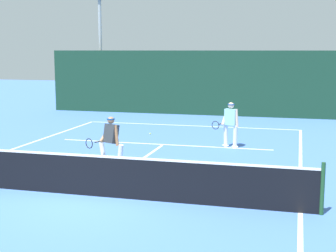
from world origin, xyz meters
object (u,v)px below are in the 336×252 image
Objects in this scene: tennis_ball at (150,134)px; tennis_ball_extra at (240,175)px; player_far at (230,123)px; light_pole at (100,38)px; player_near at (111,141)px.

tennis_ball is 7.21m from tennis_ball_extra.
player_far is 13.15m from light_pole.
player_far reaches higher than tennis_ball.
tennis_ball is 1.00× the size of tennis_ball_extra.
player_far is 4.04m from tennis_ball.
player_near reaches higher than tennis_ball_extra.
player_near is 0.96× the size of player_far.
player_near is 5.00m from player_far.
tennis_ball_extra is at bearing -54.22° from light_pole.
light_pole is at bearing -41.25° from player_near.
player_far is at bearing -99.90° from player_near.
tennis_ball is 0.01× the size of light_pole.
player_far is at bearing -46.78° from light_pole.
tennis_ball is at bearing -55.04° from light_pole.
light_pole reaches higher than tennis_ball.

